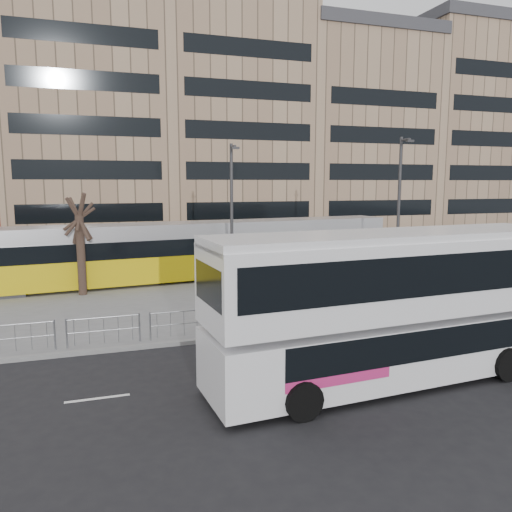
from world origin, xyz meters
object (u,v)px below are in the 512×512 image
object	(u,v)px
station_sign	(453,265)
lamp_post_west	(232,209)
tram	(169,252)
bare_tree	(78,191)
double_decker_bus	(393,302)
pedestrian	(230,278)
ad_panel	(497,291)
lamp_post_east	(399,204)
traffic_light_west	(238,284)

from	to	relation	value
station_sign	lamp_post_west	distance (m)	12.53
lamp_post_west	tram	bearing A→B (deg)	143.13
bare_tree	tram	bearing A→B (deg)	25.95
double_decker_bus	pedestrian	xyz separation A→B (m)	(-1.75, 12.62, -1.46)
pedestrian	lamp_post_west	world-z (taller)	lamp_post_west
station_sign	ad_panel	xyz separation A→B (m)	(0.45, -2.66, -0.89)
lamp_post_east	bare_tree	distance (m)	18.35
double_decker_bus	lamp_post_east	xyz separation A→B (m)	(8.87, 13.00, 2.33)
pedestrian	lamp_post_east	bearing A→B (deg)	-103.33
pedestrian	bare_tree	world-z (taller)	bare_tree
traffic_light_west	bare_tree	world-z (taller)	bare_tree
double_decker_bus	tram	size ratio (longest dim) A/B	0.39
double_decker_bus	tram	xyz separation A→B (m)	(-4.30, 17.58, -0.60)
pedestrian	traffic_light_west	distance (m)	6.91
ad_panel	lamp_post_east	size ratio (longest dim) A/B	0.16
double_decker_bus	lamp_post_west	distance (m)	15.25
tram	bare_tree	xyz separation A→B (m)	(-5.04, -2.45, 3.78)
traffic_light_west	double_decker_bus	bearing A→B (deg)	-68.63
station_sign	bare_tree	xyz separation A→B (m)	(-18.80, 6.39, 3.88)
tram	pedestrian	xyz separation A→B (m)	(2.54, -4.96, -0.86)
pedestrian	lamp_post_west	distance (m)	4.39
lamp_post_west	lamp_post_east	world-z (taller)	lamp_post_east
lamp_post_west	bare_tree	distance (m)	8.45
traffic_light_west	lamp_post_west	world-z (taller)	lamp_post_west
pedestrian	station_sign	bearing A→B (deg)	-124.50
double_decker_bus	pedestrian	world-z (taller)	double_decker_bus
tram	bare_tree	distance (m)	6.76
bare_tree	traffic_light_west	bearing A→B (deg)	-56.29
ad_panel	double_decker_bus	bearing A→B (deg)	-169.15
ad_panel	lamp_post_east	world-z (taller)	lamp_post_east
tram	station_sign	bearing A→B (deg)	-38.73
bare_tree	ad_panel	bearing A→B (deg)	-25.18
station_sign	pedestrian	size ratio (longest dim) A/B	1.31
lamp_post_west	ad_panel	bearing A→B (deg)	-39.61
tram	pedestrian	size ratio (longest dim) A/B	16.37
double_decker_bus	lamp_post_east	size ratio (longest dim) A/B	1.37
tram	lamp_post_east	xyz separation A→B (m)	(13.16, -4.58, 2.93)
station_sign	bare_tree	bearing A→B (deg)	162.45
ad_panel	tram	bearing A→B (deg)	120.40
traffic_light_west	lamp_post_east	xyz separation A→B (m)	(12.08, 7.06, 2.74)
pedestrian	lamp_post_east	world-z (taller)	lamp_post_east
ad_panel	bare_tree	size ratio (longest dim) A/B	0.18
ad_panel	traffic_light_west	distance (m)	13.19
double_decker_bus	lamp_post_west	xyz separation A→B (m)	(-0.96, 15.08, 2.09)
pedestrian	traffic_light_west	world-z (taller)	traffic_light_west
station_sign	ad_panel	size ratio (longest dim) A/B	1.77
tram	lamp_post_west	world-z (taller)	lamp_post_west
double_decker_bus	bare_tree	distance (m)	18.06
pedestrian	bare_tree	bearing A→B (deg)	56.33
lamp_post_east	bare_tree	size ratio (longest dim) A/B	1.15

